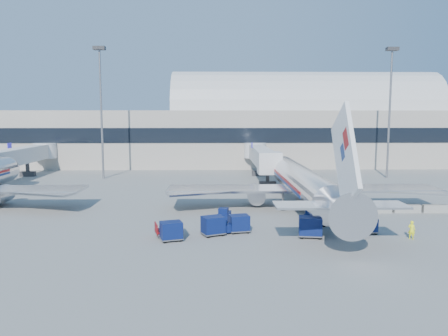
{
  "coord_description": "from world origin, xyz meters",
  "views": [
    {
      "loc": [
        -0.39,
        -46.0,
        10.88
      ],
      "look_at": [
        0.64,
        6.0,
        4.67
      ],
      "focal_mm": 35.0,
      "sensor_mm": 36.0,
      "label": 1
    }
  ],
  "objects_px": {
    "barrier_near": "(378,209)",
    "ramp_worker": "(412,230)",
    "airliner_main": "(304,184)",
    "barrier_far": "(436,209)",
    "cart_solo_near": "(310,226)",
    "cart_train_c": "(171,231)",
    "tug_right": "(316,217)",
    "cart_open_red": "(169,231)",
    "jetbridge_near": "(260,155)",
    "cart_train_a": "(239,223)",
    "jetbridge_mid": "(21,156)",
    "tug_lead": "(225,227)",
    "barrier_mid": "(407,209)",
    "tug_left": "(224,215)",
    "cart_train_b": "(213,225)",
    "cart_solo_far": "(368,225)",
    "mast_west": "(101,93)",
    "mast_east": "(390,93)"
  },
  "relations": [
    {
      "from": "barrier_near",
      "to": "ramp_worker",
      "type": "relative_size",
      "value": 1.8
    },
    {
      "from": "mast_west",
      "to": "ramp_worker",
      "type": "relative_size",
      "value": 13.54
    },
    {
      "from": "tug_lead",
      "to": "jetbridge_mid",
      "type": "bearing_deg",
      "value": 114.45
    },
    {
      "from": "airliner_main",
      "to": "cart_solo_far",
      "type": "height_order",
      "value": "airliner_main"
    },
    {
      "from": "barrier_far",
      "to": "tug_lead",
      "type": "distance_m",
      "value": 25.54
    },
    {
      "from": "mast_west",
      "to": "cart_train_c",
      "type": "distance_m",
      "value": 43.98
    },
    {
      "from": "ramp_worker",
      "to": "tug_right",
      "type": "bearing_deg",
      "value": 5.66
    },
    {
      "from": "cart_train_b",
      "to": "cart_solo_far",
      "type": "relative_size",
      "value": 1.39
    },
    {
      "from": "jetbridge_mid",
      "to": "cart_solo_far",
      "type": "relative_size",
      "value": 15.59
    },
    {
      "from": "tug_right",
      "to": "cart_train_c",
      "type": "relative_size",
      "value": 1.21
    },
    {
      "from": "mast_east",
      "to": "barrier_near",
      "type": "distance_m",
      "value": 33.67
    },
    {
      "from": "jetbridge_near",
      "to": "cart_train_c",
      "type": "relative_size",
      "value": 12.07
    },
    {
      "from": "tug_right",
      "to": "cart_solo_far",
      "type": "xyz_separation_m",
      "value": [
        4.15,
        -3.34,
        0.06
      ]
    },
    {
      "from": "airliner_main",
      "to": "barrier_mid",
      "type": "xyz_separation_m",
      "value": [
        11.3,
        -2.51,
        -2.48
      ]
    },
    {
      "from": "ramp_worker",
      "to": "barrier_near",
      "type": "bearing_deg",
      "value": -53.35
    },
    {
      "from": "cart_train_c",
      "to": "cart_open_red",
      "type": "distance_m",
      "value": 1.47
    },
    {
      "from": "barrier_far",
      "to": "tug_lead",
      "type": "bearing_deg",
      "value": -160.88
    },
    {
      "from": "mast_east",
      "to": "cart_open_red",
      "type": "height_order",
      "value": "mast_east"
    },
    {
      "from": "airliner_main",
      "to": "barrier_mid",
      "type": "bearing_deg",
      "value": -12.5
    },
    {
      "from": "cart_solo_far",
      "to": "cart_open_red",
      "type": "relative_size",
      "value": 0.64
    },
    {
      "from": "tug_left",
      "to": "cart_open_red",
      "type": "distance_m",
      "value": 7.78
    },
    {
      "from": "cart_train_c",
      "to": "barrier_far",
      "type": "bearing_deg",
      "value": 2.16
    },
    {
      "from": "tug_left",
      "to": "jetbridge_mid",
      "type": "bearing_deg",
      "value": 59.56
    },
    {
      "from": "cart_solo_near",
      "to": "cart_open_red",
      "type": "distance_m",
      "value": 12.78
    },
    {
      "from": "jetbridge_near",
      "to": "ramp_worker",
      "type": "relative_size",
      "value": 16.48
    },
    {
      "from": "cart_train_a",
      "to": "cart_train_b",
      "type": "bearing_deg",
      "value": -169.87
    },
    {
      "from": "cart_train_a",
      "to": "airliner_main",
      "type": "bearing_deg",
      "value": 40.71
    },
    {
      "from": "mast_east",
      "to": "tug_lead",
      "type": "height_order",
      "value": "mast_east"
    },
    {
      "from": "jetbridge_near",
      "to": "cart_train_b",
      "type": "height_order",
      "value": "jetbridge_near"
    },
    {
      "from": "barrier_far",
      "to": "ramp_worker",
      "type": "distance_m",
      "value": 13.0
    },
    {
      "from": "barrier_far",
      "to": "barrier_near",
      "type": "bearing_deg",
      "value": 180.0
    },
    {
      "from": "airliner_main",
      "to": "cart_solo_near",
      "type": "distance_m",
      "value": 12.62
    },
    {
      "from": "jetbridge_mid",
      "to": "tug_lead",
      "type": "xyz_separation_m",
      "value": [
        34.87,
        -37.17,
        -3.28
      ]
    },
    {
      "from": "cart_train_a",
      "to": "cart_train_c",
      "type": "bearing_deg",
      "value": -168.21
    },
    {
      "from": "airliner_main",
      "to": "barrier_mid",
      "type": "distance_m",
      "value": 11.84
    },
    {
      "from": "tug_lead",
      "to": "cart_solo_near",
      "type": "relative_size",
      "value": 1.03
    },
    {
      "from": "jetbridge_mid",
      "to": "tug_lead",
      "type": "bearing_deg",
      "value": -46.84
    },
    {
      "from": "tug_right",
      "to": "ramp_worker",
      "type": "xyz_separation_m",
      "value": [
        7.34,
        -5.38,
        0.1
      ]
    },
    {
      "from": "airliner_main",
      "to": "tug_left",
      "type": "bearing_deg",
      "value": -148.01
    },
    {
      "from": "tug_left",
      "to": "cart_train_a",
      "type": "height_order",
      "value": "cart_train_a"
    },
    {
      "from": "tug_right",
      "to": "cart_train_b",
      "type": "distance_m",
      "value": 10.99
    },
    {
      "from": "ramp_worker",
      "to": "jetbridge_near",
      "type": "bearing_deg",
      "value": -34.64
    },
    {
      "from": "cart_train_b",
      "to": "mast_west",
      "type": "bearing_deg",
      "value": 93.58
    },
    {
      "from": "cart_open_red",
      "to": "tug_lead",
      "type": "bearing_deg",
      "value": -4.7
    },
    {
      "from": "barrier_near",
      "to": "tug_left",
      "type": "relative_size",
      "value": 1.27
    },
    {
      "from": "barrier_far",
      "to": "cart_open_red",
      "type": "bearing_deg",
      "value": -162.35
    },
    {
      "from": "cart_train_a",
      "to": "cart_solo_far",
      "type": "xyz_separation_m",
      "value": [
        12.0,
        -0.5,
        -0.09
      ]
    },
    {
      "from": "airliner_main",
      "to": "barrier_far",
      "type": "xyz_separation_m",
      "value": [
        14.6,
        -2.51,
        -2.48
      ]
    },
    {
      "from": "cart_train_c",
      "to": "cart_solo_far",
      "type": "bearing_deg",
      "value": -11.38
    },
    {
      "from": "mast_east",
      "to": "cart_solo_far",
      "type": "bearing_deg",
      "value": -113.87
    }
  ]
}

